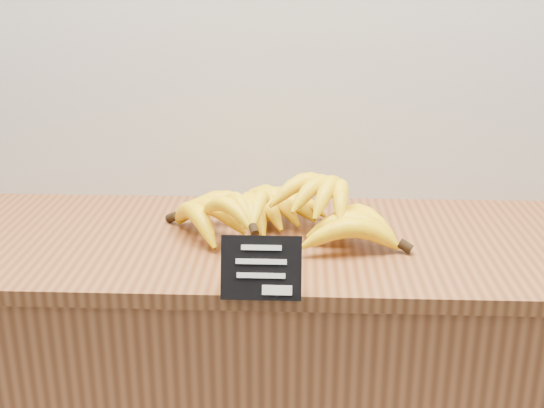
{
  "coord_description": "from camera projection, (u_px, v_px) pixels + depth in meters",
  "views": [
    {
      "loc": [
        0.23,
        1.43,
        1.48
      ],
      "look_at": [
        0.18,
        2.7,
        1.02
      ],
      "focal_mm": 45.0,
      "sensor_mm": 36.0,
      "label": 1
    }
  ],
  "objects": [
    {
      "name": "counter_top",
      "position": [
        273.0,
        243.0,
        1.43
      ],
      "size": [
        1.49,
        0.54,
        0.03
      ],
      "primitive_type": "cube",
      "color": "brown",
      "rests_on": "counter"
    },
    {
      "name": "chalkboard_sign",
      "position": [
        261.0,
        268.0,
        1.16
      ],
      "size": [
        0.14,
        0.04,
        0.11
      ],
      "primitive_type": "cube",
      "rotation": [
        -0.35,
        0.0,
        0.0
      ],
      "color": "black",
      "rests_on": "counter_top"
    },
    {
      "name": "banana_pile",
      "position": [
        286.0,
        213.0,
        1.42
      ],
      "size": [
        0.49,
        0.42,
        0.12
      ],
      "color": "yellow",
      "rests_on": "counter_top"
    }
  ]
}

